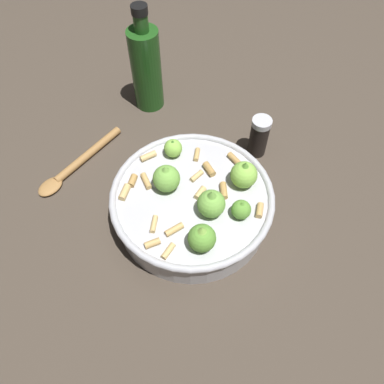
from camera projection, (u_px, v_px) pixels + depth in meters
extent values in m
plane|color=#42382D|center=(192.00, 214.00, 0.70)|extent=(2.40, 2.40, 0.00)
cylinder|color=#B7B7BC|center=(192.00, 205.00, 0.68)|extent=(0.27, 0.27, 0.06)
torus|color=#B7B7BC|center=(192.00, 195.00, 0.65)|extent=(0.29, 0.29, 0.01)
sphere|color=#609E38|center=(202.00, 238.00, 0.58)|extent=(0.04, 0.04, 0.04)
cone|color=#8CC64C|center=(202.00, 231.00, 0.56)|extent=(0.02, 0.02, 0.02)
sphere|color=#75B247|center=(166.00, 179.00, 0.64)|extent=(0.05, 0.05, 0.05)
cone|color=#75B247|center=(166.00, 170.00, 0.62)|extent=(0.03, 0.03, 0.02)
sphere|color=#8CC64C|center=(244.00, 175.00, 0.65)|extent=(0.05, 0.05, 0.05)
cone|color=#609E38|center=(245.00, 166.00, 0.63)|extent=(0.02, 0.02, 0.02)
sphere|color=#8CC64C|center=(173.00, 148.00, 0.69)|extent=(0.03, 0.03, 0.03)
cone|color=#4C8933|center=(173.00, 142.00, 0.68)|extent=(0.01, 0.01, 0.01)
sphere|color=#609E38|center=(241.00, 210.00, 0.61)|extent=(0.03, 0.03, 0.03)
cone|color=#609E38|center=(242.00, 205.00, 0.60)|extent=(0.02, 0.02, 0.01)
sphere|color=#75B247|center=(212.00, 203.00, 0.61)|extent=(0.05, 0.05, 0.05)
cone|color=#75B247|center=(213.00, 194.00, 0.59)|extent=(0.02, 0.02, 0.02)
cylinder|color=tan|center=(155.00, 225.00, 0.61)|extent=(0.03, 0.03, 0.01)
cylinder|color=tan|center=(125.00, 192.00, 0.65)|extent=(0.03, 0.03, 0.01)
cylinder|color=tan|center=(233.00, 158.00, 0.69)|extent=(0.02, 0.03, 0.01)
cylinder|color=tan|center=(260.00, 210.00, 0.63)|extent=(0.03, 0.02, 0.01)
cylinder|color=tan|center=(197.00, 155.00, 0.70)|extent=(0.03, 0.02, 0.01)
cylinder|color=tan|center=(174.00, 229.00, 0.61)|extent=(0.03, 0.02, 0.01)
cylinder|color=tan|center=(209.00, 169.00, 0.67)|extent=(0.02, 0.03, 0.01)
cylinder|color=tan|center=(224.00, 190.00, 0.65)|extent=(0.03, 0.03, 0.01)
cylinder|color=tan|center=(147.00, 157.00, 0.69)|extent=(0.03, 0.02, 0.01)
cylinder|color=tan|center=(133.00, 181.00, 0.66)|extent=(0.03, 0.02, 0.01)
cylinder|color=tan|center=(152.00, 243.00, 0.59)|extent=(0.03, 0.02, 0.01)
cylinder|color=tan|center=(197.00, 176.00, 0.67)|extent=(0.03, 0.01, 0.01)
cylinder|color=tan|center=(168.00, 251.00, 0.58)|extent=(0.03, 0.02, 0.01)
cylinder|color=tan|center=(146.00, 181.00, 0.66)|extent=(0.02, 0.03, 0.01)
cylinder|color=tan|center=(200.00, 193.00, 0.65)|extent=(0.03, 0.02, 0.01)
cylinder|color=black|center=(258.00, 139.00, 0.76)|extent=(0.04, 0.04, 0.08)
cylinder|color=silver|center=(262.00, 122.00, 0.72)|extent=(0.04, 0.04, 0.01)
cylinder|color=#1E4C19|center=(146.00, 70.00, 0.80)|extent=(0.06, 0.06, 0.18)
cylinder|color=#1E4C19|center=(141.00, 23.00, 0.71)|extent=(0.03, 0.03, 0.04)
cylinder|color=black|center=(139.00, 9.00, 0.69)|extent=(0.03, 0.03, 0.02)
cylinder|color=#9E703D|center=(89.00, 154.00, 0.77)|extent=(0.17, 0.04, 0.02)
ellipsoid|color=#9E703D|center=(50.00, 187.00, 0.73)|extent=(0.06, 0.04, 0.01)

